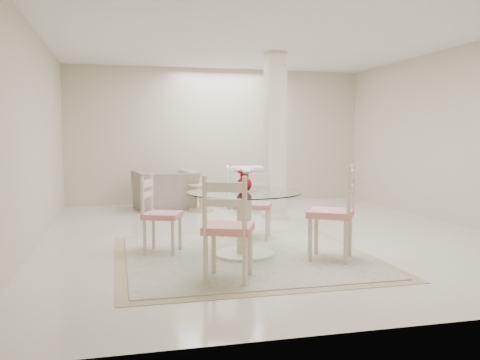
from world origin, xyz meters
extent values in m
plane|color=white|center=(0.00, 0.00, 0.00)|extent=(7.00, 7.00, 0.00)
cube|color=beige|center=(0.00, 3.50, 1.35)|extent=(6.00, 0.02, 2.70)
cube|color=beige|center=(0.00, -3.50, 1.35)|extent=(6.00, 0.02, 2.70)
cube|color=beige|center=(-3.00, 0.00, 1.35)|extent=(0.02, 7.00, 2.70)
cube|color=beige|center=(3.00, 0.00, 1.35)|extent=(0.02, 7.00, 2.70)
cube|color=white|center=(0.00, 0.00, 2.70)|extent=(6.00, 7.00, 0.02)
cube|color=beige|center=(0.50, 1.30, 1.35)|extent=(0.30, 0.30, 2.70)
cube|color=tan|center=(-0.64, -1.19, 0.00)|extent=(2.83, 2.83, 0.01)
cube|color=beige|center=(-0.64, -1.19, 0.01)|extent=(2.59, 2.59, 0.01)
cylinder|color=#FAF6CD|center=(-0.64, -1.19, 0.02)|extent=(0.67, 0.67, 0.05)
cylinder|color=#FAF6CD|center=(-0.64, -1.19, 0.38)|extent=(0.17, 0.17, 0.69)
cylinder|color=#FAF6CD|center=(-0.64, -1.19, 0.71)|extent=(0.27, 0.27, 0.03)
cylinder|color=white|center=(-0.64, -1.19, 0.73)|extent=(1.27, 1.27, 0.01)
ellipsoid|color=#AE0518|center=(-0.64, -1.19, 0.82)|extent=(0.18, 0.18, 0.17)
cylinder|color=#AE0518|center=(-0.64, -1.19, 0.92)|extent=(0.09, 0.09, 0.05)
cylinder|color=#AE0518|center=(-0.64, -1.19, 0.96)|extent=(0.15, 0.15, 0.02)
ellipsoid|color=white|center=(-0.64, -1.19, 0.98)|extent=(0.10, 0.10, 0.05)
ellipsoid|color=white|center=(-0.59, -1.17, 0.97)|extent=(0.10, 0.10, 0.05)
ellipsoid|color=white|center=(-0.69, -1.16, 0.97)|extent=(0.10, 0.10, 0.05)
ellipsoid|color=white|center=(-0.63, -1.24, 0.96)|extent=(0.10, 0.10, 0.05)
ellipsoid|color=white|center=(-0.60, -1.22, 0.97)|extent=(0.10, 0.10, 0.05)
cylinder|color=beige|center=(0.17, -1.30, 0.24)|extent=(0.05, 0.05, 0.48)
cylinder|color=beige|center=(-0.03, -1.62, 0.24)|extent=(0.05, 0.05, 0.48)
cylinder|color=beige|center=(0.49, -1.50, 0.24)|extent=(0.05, 0.05, 0.48)
cylinder|color=beige|center=(0.29, -1.82, 0.24)|extent=(0.05, 0.05, 0.48)
cube|color=red|center=(0.23, -1.56, 0.52)|extent=(0.63, 0.63, 0.07)
cube|color=beige|center=(0.41, -1.67, 0.87)|extent=(0.26, 0.38, 0.56)
cylinder|color=beige|center=(-0.49, -0.40, 0.21)|extent=(0.04, 0.04, 0.42)
cylinder|color=beige|center=(-0.18, -0.53, 0.21)|extent=(0.04, 0.04, 0.42)
cylinder|color=beige|center=(-0.36, -0.10, 0.21)|extent=(0.04, 0.04, 0.42)
cylinder|color=beige|center=(-0.06, -0.22, 0.21)|extent=(0.04, 0.04, 0.42)
cube|color=#B41A13|center=(-0.27, -0.31, 0.45)|extent=(0.52, 0.52, 0.06)
cube|color=beige|center=(-0.20, -0.15, 0.75)|extent=(0.35, 0.17, 0.49)
cylinder|color=beige|center=(-1.43, -1.03, 0.21)|extent=(0.04, 0.04, 0.41)
cylinder|color=beige|center=(-1.31, -0.73, 0.21)|extent=(0.04, 0.04, 0.41)
cylinder|color=beige|center=(-1.73, -0.91, 0.21)|extent=(0.04, 0.04, 0.41)
cylinder|color=beige|center=(-1.61, -0.61, 0.21)|extent=(0.04, 0.04, 0.41)
cube|color=red|center=(-1.52, -0.82, 0.45)|extent=(0.52, 0.52, 0.06)
cube|color=beige|center=(-1.69, -0.75, 0.75)|extent=(0.17, 0.35, 0.49)
cylinder|color=beige|center=(-0.78, -1.97, 0.23)|extent=(0.04, 0.04, 0.46)
cylinder|color=beige|center=(-1.11, -1.83, 0.23)|extent=(0.04, 0.04, 0.46)
cylinder|color=beige|center=(-0.92, -2.30, 0.23)|extent=(0.04, 0.04, 0.46)
cylinder|color=beige|center=(-1.25, -2.16, 0.23)|extent=(0.04, 0.04, 0.46)
cube|color=red|center=(-1.02, -2.06, 0.50)|extent=(0.58, 0.58, 0.07)
cube|color=beige|center=(-1.09, -2.25, 0.83)|extent=(0.39, 0.19, 0.54)
imported|color=gray|center=(-1.15, 2.80, 0.35)|extent=(1.23, 1.12, 0.70)
imported|color=silver|center=(0.44, 2.78, 0.40)|extent=(1.02, 1.04, 0.80)
cylinder|color=#D2B181|center=(-0.55, 2.37, 0.02)|extent=(0.45, 0.45, 0.04)
cylinder|color=#D2B181|center=(-0.55, 2.37, 0.24)|extent=(0.07, 0.07, 0.43)
cylinder|color=#D2B181|center=(-0.55, 2.37, 0.47)|extent=(0.47, 0.47, 0.03)
camera|label=1|loc=(-2.02, -6.62, 1.36)|focal=38.00mm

